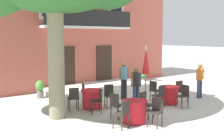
{
  "coord_description": "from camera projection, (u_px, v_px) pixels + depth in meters",
  "views": [
    {
      "loc": [
        -8.65,
        -8.61,
        2.88
      ],
      "look_at": [
        -0.25,
        1.75,
        1.3
      ],
      "focal_mm": 46.27,
      "sensor_mm": 36.0,
      "label": 1
    }
  ],
  "objects": [
    {
      "name": "cafe_table_middle",
      "position": [
        169.0,
        95.0,
        12.23
      ],
      "size": [
        0.86,
        0.86,
        0.76
      ],
      "color": "red",
      "rests_on": "ground"
    },
    {
      "name": "building_facade",
      "position": [
        67.0,
        22.0,
        17.62
      ],
      "size": [
        13.0,
        5.09,
        7.5
      ],
      "color": "#BC5B4C",
      "rests_on": "ground"
    },
    {
      "name": "cafe_chair_near_tree_1",
      "position": [
        156.0,
        110.0,
        9.17
      ],
      "size": [
        0.49,
        0.49,
        0.91
      ],
      "color": "#2D2823",
      "rests_on": "ground"
    },
    {
      "name": "cafe_chair_front_3",
      "position": [
        98.0,
        99.0,
        10.72
      ],
      "size": [
        0.53,
        0.53,
        0.91
      ],
      "color": "#2D2823",
      "rests_on": "ground"
    },
    {
      "name": "cafe_table_near_tree",
      "position": [
        134.0,
        111.0,
        9.56
      ],
      "size": [
        0.86,
        0.86,
        0.76
      ],
      "color": "red",
      "rests_on": "ground"
    },
    {
      "name": "cafe_chair_front_1",
      "position": [
        86.0,
        92.0,
        12.11
      ],
      "size": [
        0.52,
        0.52,
        0.91
      ],
      "color": "#2D2823",
      "rests_on": "ground"
    },
    {
      "name": "cafe_chair_middle_1",
      "position": [
        160.0,
        94.0,
        11.65
      ],
      "size": [
        0.42,
        0.42,
        0.91
      ],
      "color": "#2D2823",
      "rests_on": "ground"
    },
    {
      "name": "ground_planter_right",
      "position": [
        144.0,
        78.0,
        17.61
      ],
      "size": [
        0.35,
        0.35,
        0.62
      ],
      "color": "slate",
      "rests_on": "ground"
    },
    {
      "name": "cafe_table_front",
      "position": [
        92.0,
        99.0,
        11.44
      ],
      "size": [
        0.86,
        0.86,
        0.76
      ],
      "color": "red",
      "rests_on": "ground"
    },
    {
      "name": "pedestrian_mid_plaza",
      "position": [
        200.0,
        78.0,
        13.34
      ],
      "size": [
        0.53,
        0.36,
        1.64
      ],
      "color": "#384260",
      "rests_on": "ground"
    },
    {
      "name": "ground_plane",
      "position": [
        142.0,
        103.0,
        12.39
      ],
      "size": [
        120.0,
        120.0,
        0.0
      ],
      "primitive_type": "plane",
      "color": "beige"
    },
    {
      "name": "cafe_chair_middle_2",
      "position": [
        184.0,
        95.0,
        11.61
      ],
      "size": [
        0.45,
        0.45,
        0.91
      ],
      "color": "#2D2823",
      "rests_on": "ground"
    },
    {
      "name": "pedestrian_by_tree",
      "position": [
        136.0,
        85.0,
        11.51
      ],
      "size": [
        0.53,
        0.4,
        1.67
      ],
      "color": "#384260",
      "rests_on": "ground"
    },
    {
      "name": "entrance_step_platform",
      "position": [
        100.0,
        88.0,
        15.45
      ],
      "size": [
        6.08,
        2.74,
        0.25
      ],
      "primitive_type": "cube",
      "color": "silver",
      "rests_on": "ground"
    },
    {
      "name": "cafe_chair_middle_3",
      "position": [
        181.0,
        90.0,
        12.67
      ],
      "size": [
        0.45,
        0.45,
        0.91
      ],
      "color": "#2D2823",
      "rests_on": "ground"
    },
    {
      "name": "cafe_chair_front_2",
      "position": [
        73.0,
        97.0,
        11.12
      ],
      "size": [
        0.52,
        0.52,
        0.91
      ],
      "color": "#2D2823",
      "rests_on": "ground"
    },
    {
      "name": "cafe_umbrella",
      "position": [
        146.0,
        68.0,
        10.85
      ],
      "size": [
        0.44,
        0.44,
        2.55
      ],
      "color": "#997A56",
      "rests_on": "ground"
    },
    {
      "name": "cafe_chair_front_0",
      "position": [
        109.0,
        94.0,
        11.7
      ],
      "size": [
        0.52,
        0.52,
        0.91
      ],
      "color": "#2D2823",
      "rests_on": "ground"
    },
    {
      "name": "ground_planter_left",
      "position": [
        40.0,
        88.0,
        13.38
      ],
      "size": [
        0.41,
        0.41,
        0.83
      ],
      "color": "slate",
      "rests_on": "ground"
    },
    {
      "name": "cafe_chair_near_tree_2",
      "position": [
        145.0,
        103.0,
        10.16
      ],
      "size": [
        0.47,
        0.47,
        0.91
      ],
      "color": "#2D2823",
      "rests_on": "ground"
    },
    {
      "name": "cafe_chair_near_tree_3",
      "position": [
        116.0,
        104.0,
        10.0
      ],
      "size": [
        0.45,
        0.45,
        0.91
      ],
      "color": "#2D2823",
      "rests_on": "ground"
    },
    {
      "name": "cafe_chair_middle_0",
      "position": [
        154.0,
        89.0,
        12.72
      ],
      "size": [
        0.42,
        0.42,
        0.91
      ],
      "color": "#2D2823",
      "rests_on": "ground"
    },
    {
      "name": "pedestrian_near_entrance",
      "position": [
        124.0,
        78.0,
        13.2
      ],
      "size": [
        0.53,
        0.38,
        1.7
      ],
      "color": "#232328",
      "rests_on": "ground"
    },
    {
      "name": "cafe_chair_near_tree_0",
      "position": [
        123.0,
        112.0,
        8.92
      ],
      "size": [
        0.47,
        0.47,
        0.91
      ],
      "color": "#2D2823",
      "rests_on": "ground"
    }
  ]
}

